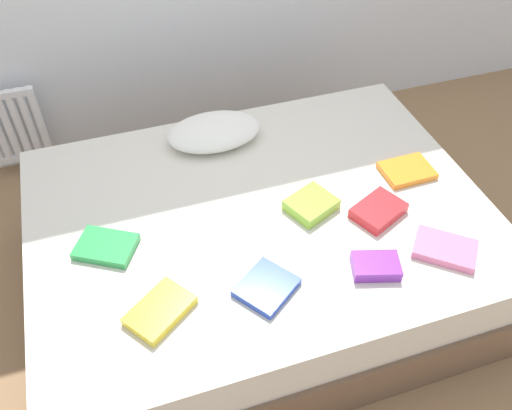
% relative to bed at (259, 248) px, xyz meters
% --- Properties ---
extents(ground_plane, '(8.00, 8.00, 0.00)m').
position_rel_bed_xyz_m(ground_plane, '(0.00, 0.00, -0.25)').
color(ground_plane, '#93704C').
extents(bed, '(2.00, 1.50, 0.50)m').
position_rel_bed_xyz_m(bed, '(0.00, 0.00, 0.00)').
color(bed, brown).
rests_on(bed, ground).
extents(radiator, '(0.32, 0.04, 0.46)m').
position_rel_bed_xyz_m(radiator, '(-1.05, 1.20, 0.09)').
color(radiator, white).
rests_on(radiator, ground).
extents(pillow, '(0.46, 0.30, 0.11)m').
position_rel_bed_xyz_m(pillow, '(-0.06, 0.52, 0.31)').
color(pillow, white).
rests_on(pillow, bed).
extents(textbook_red, '(0.26, 0.23, 0.05)m').
position_rel_bed_xyz_m(textbook_red, '(0.47, -0.19, 0.28)').
color(textbook_red, red).
rests_on(textbook_red, bed).
extents(textbook_pink, '(0.29, 0.28, 0.04)m').
position_rel_bed_xyz_m(textbook_pink, '(0.63, -0.46, 0.27)').
color(textbook_pink, pink).
rests_on(textbook_pink, bed).
extents(textbook_blue, '(0.27, 0.27, 0.03)m').
position_rel_bed_xyz_m(textbook_blue, '(-0.11, -0.41, 0.27)').
color(textbook_blue, '#2847B7').
rests_on(textbook_blue, bed).
extents(textbook_lime, '(0.24, 0.23, 0.05)m').
position_rel_bed_xyz_m(textbook_lime, '(0.21, -0.07, 0.28)').
color(textbook_lime, '#8CC638').
rests_on(textbook_lime, bed).
extents(textbook_green, '(0.28, 0.26, 0.03)m').
position_rel_bed_xyz_m(textbook_green, '(-0.66, -0.02, 0.27)').
color(textbook_green, green).
rests_on(textbook_green, bed).
extents(textbook_yellow, '(0.28, 0.26, 0.04)m').
position_rel_bed_xyz_m(textbook_yellow, '(-0.51, -0.39, 0.27)').
color(textbook_yellow, yellow).
rests_on(textbook_yellow, bed).
extents(textbook_purple, '(0.21, 0.17, 0.05)m').
position_rel_bed_xyz_m(textbook_purple, '(0.32, -0.45, 0.28)').
color(textbook_purple, purple).
rests_on(textbook_purple, bed).
extents(textbook_orange, '(0.23, 0.18, 0.03)m').
position_rel_bed_xyz_m(textbook_orange, '(0.72, 0.01, 0.27)').
color(textbook_orange, orange).
rests_on(textbook_orange, bed).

